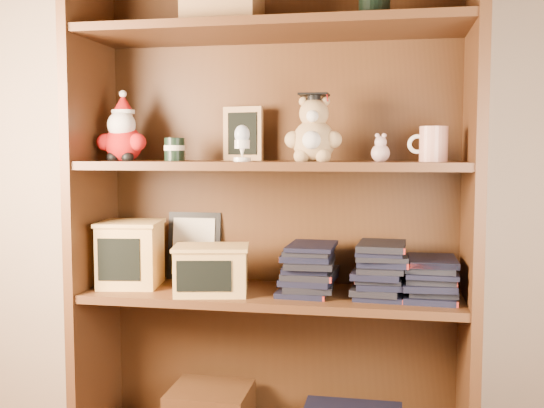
{
  "coord_description": "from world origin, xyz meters",
  "views": [
    {
      "loc": [
        0.45,
        -0.59,
        0.98
      ],
      "look_at": [
        0.1,
        1.3,
        0.82
      ],
      "focal_mm": 42.0,
      "sensor_mm": 36.0,
      "label": 1
    }
  ],
  "objects_px": {
    "grad_teddy_bear": "(314,135)",
    "teacher_mug": "(433,144)",
    "treats_box": "(131,253)",
    "bookcase": "(274,216)"
  },
  "relations": [
    {
      "from": "teacher_mug",
      "to": "treats_box",
      "type": "xyz_separation_m",
      "value": [
        -0.93,
        -0.0,
        -0.35
      ]
    },
    {
      "from": "bookcase",
      "to": "teacher_mug",
      "type": "relative_size",
      "value": 13.97
    },
    {
      "from": "grad_teddy_bear",
      "to": "teacher_mug",
      "type": "bearing_deg",
      "value": 1.04
    },
    {
      "from": "grad_teddy_bear",
      "to": "teacher_mug",
      "type": "height_order",
      "value": "grad_teddy_bear"
    },
    {
      "from": "grad_teddy_bear",
      "to": "treats_box",
      "type": "relative_size",
      "value": 0.96
    },
    {
      "from": "bookcase",
      "to": "teacher_mug",
      "type": "xyz_separation_m",
      "value": [
        0.47,
        -0.05,
        0.22
      ]
    },
    {
      "from": "bookcase",
      "to": "treats_box",
      "type": "distance_m",
      "value": 0.48
    },
    {
      "from": "teacher_mug",
      "to": "treats_box",
      "type": "distance_m",
      "value": 0.99
    },
    {
      "from": "treats_box",
      "to": "grad_teddy_bear",
      "type": "bearing_deg",
      "value": -0.52
    },
    {
      "from": "teacher_mug",
      "to": "treats_box",
      "type": "relative_size",
      "value": 0.53
    }
  ]
}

